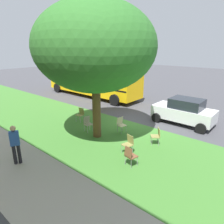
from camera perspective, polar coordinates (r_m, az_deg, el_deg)
ground at (r=13.44m, az=6.63°, el=-2.63°), size 80.00×80.00×0.00m
grass_verge at (r=11.11m, az=-2.76°, el=-7.04°), size 48.00×6.00×0.01m
sidewalk_strip at (r=8.87m, az=-23.41°, el=-15.63°), size 48.00×2.80×0.01m
street_tree at (r=10.23m, az=-4.78°, el=17.65°), size 5.90×5.90×6.85m
chair_0 at (r=11.75m, az=-6.85°, el=-3.01°), size 0.49×0.49×0.88m
chair_1 at (r=10.36m, az=12.44°, el=-6.28°), size 0.59×0.58×0.88m
chair_2 at (r=13.40m, az=-8.86°, el=-0.44°), size 0.48×0.48×0.88m
chair_3 at (r=8.41m, az=5.11°, el=-11.91°), size 0.50×0.50×0.88m
chair_4 at (r=11.53m, az=2.57°, el=-3.30°), size 0.51×0.50×0.88m
chair_5 at (r=9.34m, az=4.67°, el=-8.66°), size 0.50×0.50×0.88m
parked_car at (r=13.47m, az=19.61°, el=0.23°), size 3.70×1.92×1.65m
school_bus at (r=20.12m, az=-5.78°, el=9.45°), size 10.40×2.80×2.88m
pedestrian_0 at (r=9.26m, az=-25.58°, el=-7.95°), size 0.34×0.41×1.69m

